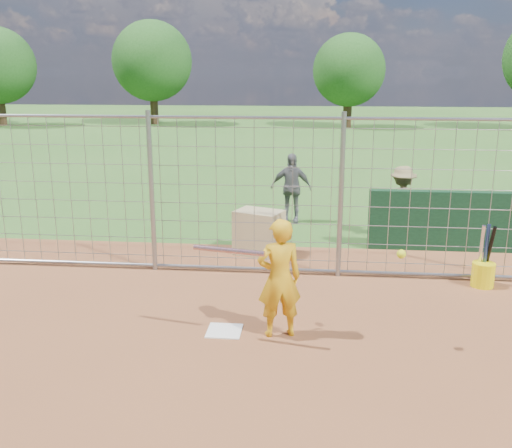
# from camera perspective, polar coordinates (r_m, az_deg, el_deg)

# --- Properties ---
(ground) EXTENTS (100.00, 100.00, 0.00)m
(ground) POSITION_cam_1_polar(r_m,az_deg,el_deg) (7.49, -2.94, -10.05)
(ground) COLOR #2D591E
(ground) RESTS_ON ground
(home_plate) EXTENTS (0.43, 0.43, 0.02)m
(home_plate) POSITION_cam_1_polar(r_m,az_deg,el_deg) (7.31, -3.18, -10.64)
(home_plate) COLOR silver
(home_plate) RESTS_ON ground
(dugout_wall) EXTENTS (2.60, 0.20, 1.10)m
(dugout_wall) POSITION_cam_1_polar(r_m,az_deg,el_deg) (10.89, 18.00, 0.30)
(dugout_wall) COLOR #11381E
(dugout_wall) RESTS_ON ground
(batter) EXTENTS (0.62, 0.49, 1.50)m
(batter) POSITION_cam_1_polar(r_m,az_deg,el_deg) (6.94, 2.35, -5.46)
(batter) COLOR gold
(batter) RESTS_ON ground
(bystander_b) EXTENTS (0.90, 0.42, 1.50)m
(bystander_b) POSITION_cam_1_polar(r_m,az_deg,el_deg) (12.35, 3.51, 3.63)
(bystander_b) COLOR #5D5E63
(bystander_b) RESTS_ON ground
(bystander_c) EXTENTS (1.03, 0.75, 1.43)m
(bystander_c) POSITION_cam_1_polar(r_m,az_deg,el_deg) (11.46, 14.37, 2.10)
(bystander_c) COLOR olive
(bystander_c) RESTS_ON ground
(equipment_bin) EXTENTS (0.95, 0.80, 0.80)m
(equipment_bin) POSITION_cam_1_polar(r_m,az_deg,el_deg) (10.15, 0.29, -0.87)
(equipment_bin) COLOR tan
(equipment_bin) RESTS_ON ground
(equipment_in_play) EXTENTS (2.43, 0.25, 0.10)m
(equipment_in_play) POSITION_cam_1_polar(r_m,az_deg,el_deg) (6.51, 1.40, -2.75)
(equipment_in_play) COLOR silver
(equipment_in_play) RESTS_ON ground
(bucket_with_bats) EXTENTS (0.34, 0.36, 0.98)m
(bucket_with_bats) POSITION_cam_1_polar(r_m,az_deg,el_deg) (9.33, 21.77, -4.40)
(bucket_with_bats) COLOR yellow
(bucket_with_bats) RESTS_ON ground
(backstop_fence) EXTENTS (9.08, 0.08, 2.60)m
(backstop_fence) POSITION_cam_1_polar(r_m,az_deg,el_deg) (8.98, -1.14, 2.68)
(backstop_fence) COLOR gray
(backstop_fence) RESTS_ON ground
(tree_line) EXTENTS (44.66, 6.72, 6.48)m
(tree_line) POSITION_cam_1_polar(r_m,az_deg,el_deg) (34.91, 9.52, 15.62)
(tree_line) COLOR #3F2B19
(tree_line) RESTS_ON ground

